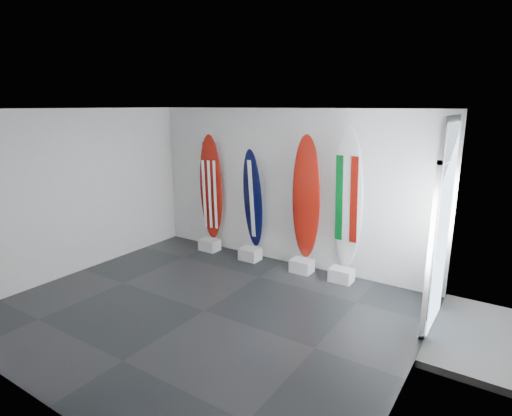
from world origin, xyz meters
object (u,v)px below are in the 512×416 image
Objects in this scene: surfboard_navy at (253,199)px; surfboard_italy at (347,199)px; surfboard_swiss at (306,198)px; surfboard_usa at (211,188)px.

surfboard_italy is at bearing 4.51° from surfboard_navy.
surfboard_italy is (1.95, 0.00, 0.24)m from surfboard_navy.
surfboard_navy is 0.86× the size of surfboard_swiss.
surfboard_usa is 0.90× the size of surfboard_italy.
surfboard_swiss is at bearing 4.51° from surfboard_navy.
surfboard_navy is at bearing -13.48° from surfboard_usa.
surfboard_swiss is at bearing -13.48° from surfboard_usa.
surfboard_navy is at bearing 170.04° from surfboard_swiss.
surfboard_usa is 3.01m from surfboard_italy.
surfboard_navy is at bearing -177.11° from surfboard_italy.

